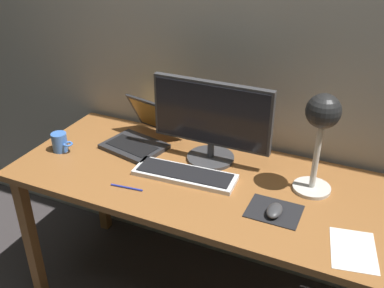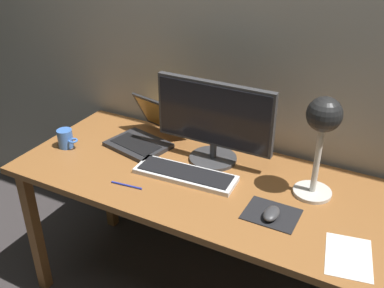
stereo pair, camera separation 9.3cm
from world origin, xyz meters
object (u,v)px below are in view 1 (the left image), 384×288
laptop (144,132)px  desk_lamp (321,124)px  mouse (274,211)px  monitor (211,119)px  pen (127,187)px  keyboard_main (185,174)px  coffee_mug (60,142)px

laptop → desk_lamp: (0.82, -0.07, 0.24)m
laptop → mouse: (0.73, -0.29, -0.04)m
monitor → desk_lamp: desk_lamp is taller
mouse → pen: size_ratio=0.69×
monitor → keyboard_main: (-0.04, -0.18, -0.19)m
keyboard_main → laptop: laptop is taller
coffee_mug → keyboard_main: bearing=3.2°
keyboard_main → pen: bearing=-135.5°
keyboard_main → mouse: (0.42, -0.10, 0.01)m
keyboard_main → pen: (-0.18, -0.18, -0.01)m
monitor → keyboard_main: size_ratio=1.21×
laptop → pen: 0.40m
monitor → pen: 0.47m
desk_lamp → mouse: desk_lamp is taller
desk_lamp → pen: desk_lamp is taller
coffee_mug → pen: 0.47m
keyboard_main → laptop: (-0.31, 0.20, 0.05)m
keyboard_main → pen: size_ratio=3.20×
keyboard_main → pen: 0.25m
desk_lamp → mouse: (-0.09, -0.23, -0.28)m
keyboard_main → coffee_mug: coffee_mug is taller
monitor → mouse: (0.37, -0.28, -0.18)m
laptop → pen: bearing=-70.7°
laptop → coffee_mug: laptop is taller
desk_lamp → pen: (-0.69, -0.30, -0.29)m
mouse → coffee_mug: bearing=176.6°
desk_lamp → pen: size_ratio=2.98×
monitor → coffee_mug: 0.72m
pen → monitor: bearing=58.0°
desk_lamp → keyboard_main: bearing=-165.9°
mouse → pen: (-0.60, -0.08, -0.02)m
keyboard_main → coffee_mug: bearing=-176.8°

